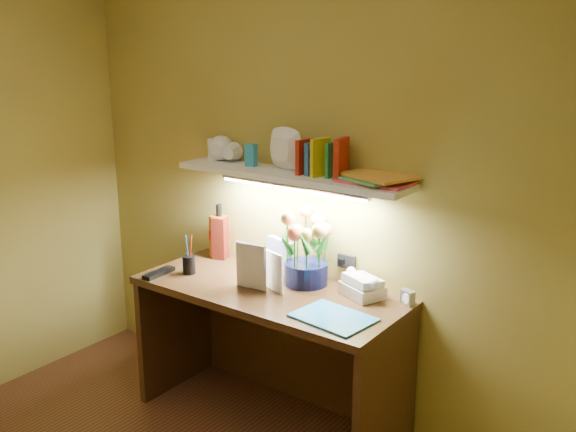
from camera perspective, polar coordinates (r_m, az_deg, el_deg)
The scene contains 13 objects.
desk at distance 3.40m, azimuth -1.68°, elevation -12.33°, with size 1.40×0.60×0.75m, color #341C0E.
flower_bouquet at distance 3.24m, azimuth 1.63°, elevation -2.75°, with size 0.25×0.25×0.40m, color black, non-canonical shape.
telephone at distance 3.15m, azimuth 6.64°, elevation -6.05°, with size 0.20×0.15×0.12m, color white, non-canonical shape.
desk_clock at distance 3.09m, azimuth 10.58°, elevation -7.12°, with size 0.07×0.03×0.07m, color silver.
whisky_bottle at distance 3.68m, azimuth -6.11°, elevation -1.33°, with size 0.08×0.08×0.31m, color #A54E05, non-canonical shape.
whisky_box at distance 3.67m, azimuth -6.03°, elevation -1.94°, with size 0.08×0.08×0.24m, color #55160B.
pen_cup at distance 3.46m, azimuth -8.81°, elevation -3.77°, with size 0.07×0.07×0.17m, color black.
art_card at distance 3.40m, azimuth -0.87°, elevation -3.66°, with size 0.19×0.04×0.19m, color white, non-canonical shape.
tv_remote at distance 3.49m, azimuth -11.41°, elevation -4.99°, with size 0.05×0.20×0.02m, color black.
blue_folder at distance 2.91m, azimuth 4.05°, elevation -8.99°, with size 0.34×0.25×0.01m, color #2C93D4.
desk_book_a at distance 3.26m, azimuth -4.61°, elevation -4.19°, with size 0.18×0.02×0.24m, color beige.
desk_book_b at distance 3.24m, azimuth -2.02°, elevation -4.58°, with size 0.15×0.02×0.20m, color white.
wall_shelf at distance 3.23m, azimuth 0.13°, elevation 4.25°, with size 1.32×0.33×0.23m.
Camera 1 is at (1.86, -1.18, 1.94)m, focal length 40.00 mm.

